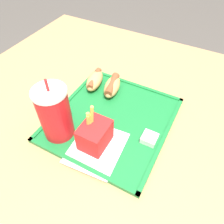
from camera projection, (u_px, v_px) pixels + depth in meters
ground_plane at (104, 207)px, 1.27m from camera, size 8.00×8.00×0.00m
dining_table at (102, 177)px, 0.99m from camera, size 1.19×1.15×0.78m
food_tray at (112, 119)px, 0.70m from camera, size 0.38×0.35×0.01m
paper_napkin at (97, 148)px, 0.62m from camera, size 0.18×0.15×0.00m
soda_cup at (55, 113)px, 0.60m from camera, size 0.09×0.09×0.20m
hot_dog_far at (95, 80)px, 0.79m from camera, size 0.12×0.07×0.04m
hot_dog_near at (112, 86)px, 0.77m from camera, size 0.12×0.07×0.04m
fries_carton at (95, 135)px, 0.60m from camera, size 0.09×0.07×0.13m
sauce_cup_mayo at (149, 139)px, 0.63m from camera, size 0.04×0.04×0.02m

